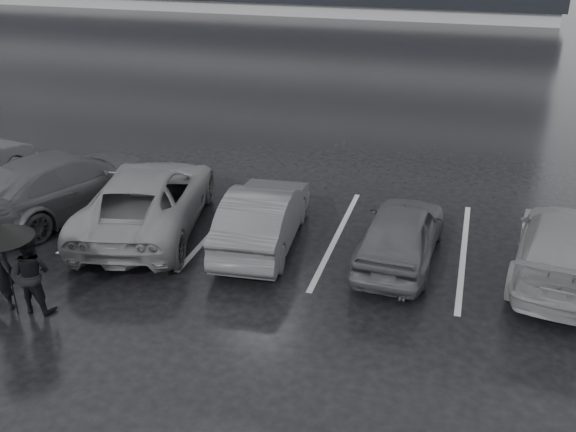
# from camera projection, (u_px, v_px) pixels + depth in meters

# --- Properties ---
(ground) EXTENTS (160.00, 160.00, 0.00)m
(ground) POSITION_uv_depth(u_px,v_px,m) (279.00, 288.00, 12.54)
(ground) COLOR black
(ground) RESTS_ON ground
(car_main) EXTENTS (1.69, 3.83, 1.28)m
(car_main) POSITION_uv_depth(u_px,v_px,m) (401.00, 233.00, 13.30)
(car_main) COLOR black
(car_main) RESTS_ON ground
(car_west_a) EXTENTS (1.76, 4.14, 1.33)m
(car_west_a) POSITION_uv_depth(u_px,v_px,m) (263.00, 216.00, 13.99)
(car_west_a) COLOR #2B2B2D
(car_west_a) RESTS_ON ground
(car_west_b) EXTENTS (3.44, 5.58, 1.44)m
(car_west_b) POSITION_uv_depth(u_px,v_px,m) (147.00, 199.00, 14.68)
(car_west_b) COLOR #4C4C4E
(car_west_b) RESTS_ON ground
(car_west_c) EXTENTS (3.59, 5.53, 1.49)m
(car_west_c) POSITION_uv_depth(u_px,v_px,m) (63.00, 183.00, 15.51)
(car_west_c) COLOR black
(car_west_c) RESTS_ON ground
(car_east) EXTENTS (2.42, 4.66, 1.29)m
(car_east) POSITION_uv_depth(u_px,v_px,m) (564.00, 247.00, 12.71)
(car_east) COLOR #4C4C4E
(car_east) RESTS_ON ground
(pedestrian_right) EXTENTS (0.77, 0.61, 1.54)m
(pedestrian_right) POSITION_uv_depth(u_px,v_px,m) (31.00, 273.00, 11.55)
(pedestrian_right) COLOR black
(pedestrian_right) RESTS_ON ground
(umbrella) EXTENTS (1.09, 1.09, 1.85)m
(umbrella) POSITION_uv_depth(u_px,v_px,m) (0.00, 231.00, 11.04)
(umbrella) COLOR black
(umbrella) RESTS_ON ground
(stall_stripes) EXTENTS (19.72, 5.00, 0.00)m
(stall_stripes) POSITION_uv_depth(u_px,v_px,m) (278.00, 229.00, 14.91)
(stall_stripes) COLOR #969699
(stall_stripes) RESTS_ON ground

